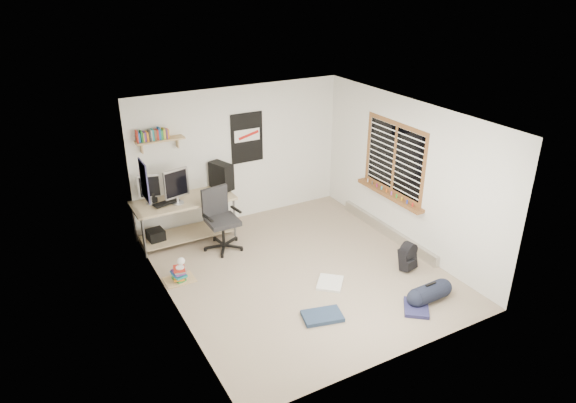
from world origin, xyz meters
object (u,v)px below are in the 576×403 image
office_chair (223,222)px  book_stack (179,272)px  desk (185,220)px  duffel_bag (430,292)px  backpack (408,258)px

office_chair → book_stack: office_chair is taller
desk → book_stack: desk is taller
book_stack → desk: bearing=66.7°
duffel_bag → book_stack: 3.71m
backpack → duffel_bag: bearing=-120.8°
backpack → desk: bearing=124.3°
backpack → duffel_bag: duffel_bag is taller
office_chair → duffel_bag: size_ratio=2.01×
duffel_bag → book_stack: bearing=140.7°
desk → duffel_bag: 4.24m
desk → duffel_bag: desk is taller
desk → book_stack: 1.34m
book_stack → backpack: bearing=-23.8°
desk → office_chair: bearing=-46.3°
desk → office_chair: (0.45, -0.63, 0.12)m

